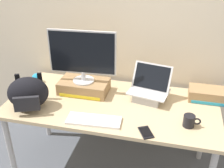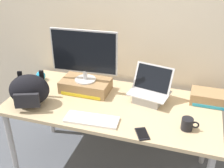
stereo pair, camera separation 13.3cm
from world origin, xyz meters
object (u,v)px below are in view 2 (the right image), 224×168
open_laptop (150,94)px  toner_box_yellow (86,85)px  external_keyboard (92,120)px  cell_phone (142,134)px  messenger_backpack (29,90)px  plush_toy (41,76)px  desktop_monitor (84,55)px  coffee_mug (188,124)px  toner_box_cyan (211,98)px

open_laptop → toner_box_yellow: bearing=-168.6°
external_keyboard → cell_phone: (0.40, -0.04, -0.01)m
messenger_backpack → cell_phone: (0.95, -0.11, -0.13)m
toner_box_yellow → external_keyboard: toner_box_yellow is taller
open_laptop → cell_phone: size_ratio=2.32×
external_keyboard → plush_toy: bearing=141.9°
desktop_monitor → coffee_mug: size_ratio=4.51×
desktop_monitor → plush_toy: 0.58m
cell_phone → plush_toy: (-1.10, 0.52, 0.04)m
messenger_backpack → coffee_mug: 1.25m
toner_box_yellow → plush_toy: 0.49m
toner_box_yellow → cell_phone: (0.61, -0.45, -0.05)m
messenger_backpack → toner_box_yellow: bearing=22.9°
external_keyboard → desktop_monitor: bearing=113.5°
open_laptop → coffee_mug: bearing=-31.6°
desktop_monitor → plush_toy: desktop_monitor is taller
toner_box_yellow → open_laptop: 0.57m
open_laptop → messenger_backpack: bearing=-148.5°
desktop_monitor → coffee_mug: bearing=-22.3°
messenger_backpack → plush_toy: 0.44m
toner_box_cyan → messenger_backpack: bearing=-162.0°
desktop_monitor → coffee_mug: 1.00m
open_laptop → messenger_backpack: size_ratio=0.96×
open_laptop → external_keyboard: open_laptop is taller
desktop_monitor → external_keyboard: bearing=-66.5°
coffee_mug → plush_toy: bearing=165.3°
open_laptop → messenger_backpack: (-0.92, -0.34, 0.07)m
external_keyboard → messenger_backpack: 0.57m
messenger_backpack → plush_toy: bearing=87.9°
messenger_backpack → toner_box_cyan: 1.48m
coffee_mug → toner_box_cyan: size_ratio=0.39×
desktop_monitor → cell_phone: desktop_monitor is taller
open_laptop → external_keyboard: size_ratio=0.86×
external_keyboard → toner_box_yellow: bearing=113.4°
cell_phone → plush_toy: plush_toy is taller
toner_box_cyan → desktop_monitor: bearing=-173.7°
plush_toy → desktop_monitor: bearing=-7.7°
cell_phone → toner_box_cyan: bearing=24.3°
plush_toy → toner_box_cyan: 1.54m
toner_box_yellow → desktop_monitor: bearing=-84.6°
messenger_backpack → toner_box_cyan: bearing=-3.5°
open_laptop → plush_toy: 1.06m
desktop_monitor → toner_box_cyan: bearing=2.3°
cell_phone → messenger_backpack: bearing=145.7°
cell_phone → external_keyboard: bearing=146.1°
desktop_monitor → open_laptop: size_ratio=1.59×
coffee_mug → toner_box_cyan: (0.15, 0.42, 0.00)m
messenger_backpack → cell_phone: 0.97m
external_keyboard → coffee_mug: 0.70m
desktop_monitor → toner_box_cyan: (1.06, 0.12, -0.30)m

